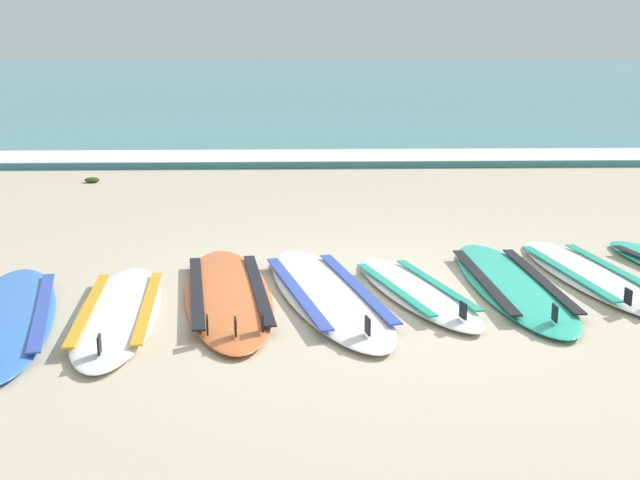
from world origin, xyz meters
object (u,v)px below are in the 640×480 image
Objects in this scene: surfboard_4 at (326,293)px; surfboard_7 at (591,275)px; surfboard_6 at (511,284)px; surfboard_2 at (119,311)px; surfboard_3 at (228,293)px; surfboard_5 at (415,291)px; surfboard_1 at (9,317)px.

surfboard_4 is 2.15m from surfboard_7.
surfboard_2 is at bearing -168.90° from surfboard_6.
surfboard_3 is at bearing -172.26° from surfboard_7.
surfboard_7 is (2.84, 0.39, 0.00)m from surfboard_3.
surfboard_5 is (2.11, 0.41, 0.00)m from surfboard_2.
surfboard_3 is 0.73m from surfboard_4.
surfboard_2 is at bearing -151.67° from surfboard_3.
surfboard_1 and surfboard_6 have the same top height.
surfboard_7 is at bearing 11.36° from surfboard_1.
surfboard_4 and surfboard_5 have the same top height.
surfboard_6 is at bearing -163.05° from surfboard_7.
surfboard_4 is 1.07× the size of surfboard_6.
surfboard_5 and surfboard_6 have the same top height.
surfboard_4 is at bearing -169.42° from surfboard_7.
surfboard_5 is (2.82, 0.49, 0.00)m from surfboard_1.
surfboard_2 is 0.86× the size of surfboard_4.
surfboard_6 is (1.42, 0.18, 0.00)m from surfboard_4.
surfboard_4 is (0.73, -0.01, -0.00)m from surfboard_3.
surfboard_2 is 3.64m from surfboard_7.
surfboard_7 is (4.27, 0.86, 0.00)m from surfboard_1.
surfboard_6 is at bearing 7.38° from surfboard_4.
surfboard_3 and surfboard_4 have the same top height.
surfboard_6 is at bearing 11.56° from surfboard_5.
surfboard_7 is (0.69, 0.21, 0.00)m from surfboard_6.
surfboard_4 is 1.32× the size of surfboard_5.
surfboard_5 is at bearing -168.44° from surfboard_6.
surfboard_7 is at bearing 12.26° from surfboard_2.
surfboard_4 is at bearing -177.54° from surfboard_5.
surfboard_5 is at bearing 9.89° from surfboard_1.
surfboard_3 is at bearing 28.33° from surfboard_2.
surfboard_4 is (1.44, 0.38, -0.00)m from surfboard_2.
surfboard_6 is (3.58, 0.65, -0.00)m from surfboard_1.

